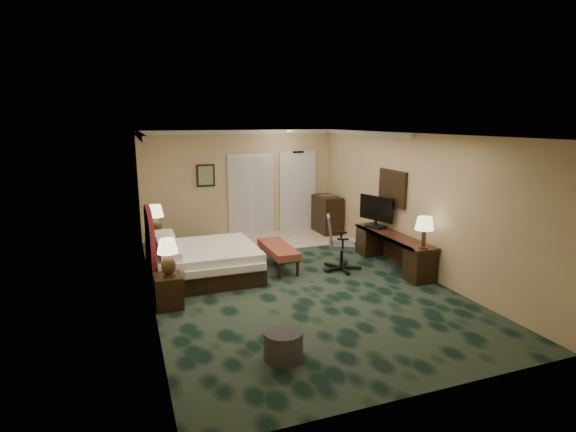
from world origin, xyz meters
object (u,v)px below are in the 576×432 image
object	(u,v)px
lamp_far	(156,221)
desk_chair	(342,243)
bed_bench	(278,257)
nightstand_far	(157,249)
ottoman	(283,345)
nightstand_near	(168,291)
bed	(206,262)
tv	(376,212)
desk	(392,251)
minibar	(327,214)
lamp_near	(168,258)

from	to	relation	value
lamp_far	desk_chair	xyz separation A→B (m)	(3.41, -1.83, -0.34)
bed_bench	nightstand_far	bearing A→B (deg)	150.19
desk_chair	nightstand_far	bearing A→B (deg)	175.40
ottoman	desk_chair	bearing A→B (deg)	51.43
nightstand_near	bed	bearing A→B (deg)	55.54
tv	bed	bearing A→B (deg)	162.32
desk	desk_chair	size ratio (longest dim) A/B	2.10
bed	lamp_far	size ratio (longest dim) A/B	2.85
bed	nightstand_near	distance (m)	1.43
bed	bed_bench	distance (m)	1.47
bed_bench	minibar	bearing A→B (deg)	47.00
lamp_near	nightstand_far	bearing A→B (deg)	90.17
bed_bench	desk_chair	xyz separation A→B (m)	(1.15, -0.55, 0.32)
nightstand_near	ottoman	xyz separation A→B (m)	(1.19, -2.13, -0.09)
nightstand_far	minibar	size ratio (longest dim) A/B	0.57
bed_bench	desk	size ratio (longest dim) A/B	0.60
nightstand_far	lamp_near	size ratio (longest dim) A/B	0.92
minibar	ottoman	bearing A→B (deg)	-119.87
lamp_far	minibar	bearing A→B (deg)	13.39
nightstand_far	minibar	xyz separation A→B (m)	(4.45, 1.04, 0.21)
nightstand_near	nightstand_far	xyz separation A→B (m)	(0.01, 2.53, 0.01)
lamp_far	tv	xyz separation A→B (m)	(4.47, -1.32, 0.12)
tv	ottoman	bearing A→B (deg)	-152.65
tv	minibar	size ratio (longest dim) A/B	0.90
bed_bench	ottoman	distance (m)	3.53
bed_bench	bed	bearing A→B (deg)	-178.17
lamp_far	tv	distance (m)	4.67
nightstand_near	lamp_far	distance (m)	2.59
bed	nightstand_far	distance (m)	1.57
nightstand_far	bed_bench	xyz separation A→B (m)	(2.27, -1.30, -0.05)
bed	lamp_near	bearing A→B (deg)	-123.18
bed_bench	desk	world-z (taller)	desk
nightstand_near	minibar	world-z (taller)	minibar
bed	bed_bench	bearing A→B (deg)	1.82
minibar	lamp_far	bearing A→B (deg)	-166.61
lamp_far	desk_chair	distance (m)	3.89
ottoman	desk_chair	size ratio (longest dim) A/B	0.45
ottoman	desk_chair	world-z (taller)	desk_chair
desk_chair	minibar	distance (m)	3.06
ottoman	bed_bench	bearing A→B (deg)	72.01
tv	lamp_far	bearing A→B (deg)	145.79
nightstand_far	lamp_far	world-z (taller)	lamp_far
nightstand_near	ottoman	bearing A→B (deg)	-60.78
lamp_near	bed_bench	bearing A→B (deg)	29.08
nightstand_far	desk	xyz separation A→B (m)	(4.49, -2.01, 0.06)
minibar	tv	bearing A→B (deg)	-89.22
desk	tv	xyz separation A→B (m)	(-0.01, 0.67, 0.68)
bed	desk_chair	xyz separation A→B (m)	(2.62, -0.50, 0.25)
bed_bench	ottoman	world-z (taller)	bed_bench
lamp_near	tv	size ratio (longest dim) A/B	0.68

